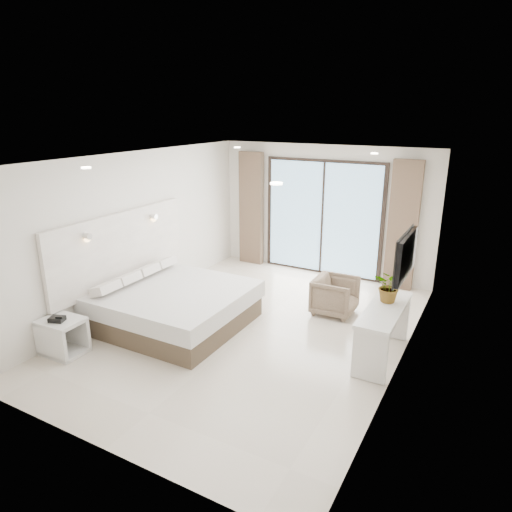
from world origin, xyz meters
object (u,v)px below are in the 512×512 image
at_px(bed, 174,306).
at_px(nightstand, 63,336).
at_px(armchair, 335,294).
at_px(console_desk, 384,322).

xyz_separation_m(bed, nightstand, (-0.79, -1.52, -0.06)).
bearing_deg(bed, armchair, 37.54).
relative_size(bed, console_desk, 1.49).
relative_size(bed, nightstand, 3.72).
bearing_deg(armchair, bed, 126.26).
bearing_deg(console_desk, nightstand, -152.75).
bearing_deg(armchair, nightstand, 135.79).
bearing_deg(nightstand, armchair, 45.37).
bearing_deg(console_desk, armchair, 134.43).
height_order(nightstand, console_desk, console_desk).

